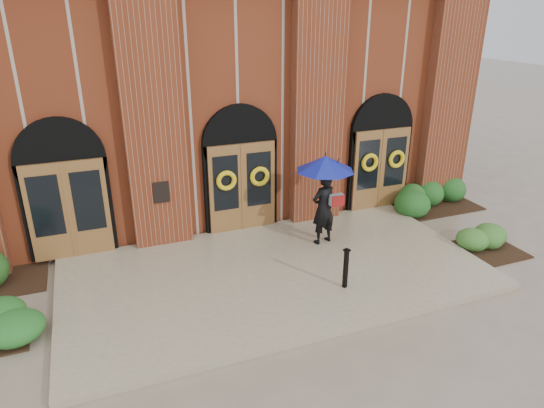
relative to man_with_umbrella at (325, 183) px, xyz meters
name	(u,v)px	position (x,y,z in m)	size (l,w,h in m)	color
ground	(279,278)	(-1.72, -1.09, -1.84)	(90.00, 90.00, 0.00)	gray
landing	(276,272)	(-1.72, -0.94, -1.77)	(10.00, 5.30, 0.15)	tan
church_building	(190,81)	(-1.72, 7.69, 1.66)	(16.20, 12.53, 7.00)	maroon
man_with_umbrella	(325,183)	(0.00, 0.00, 0.00)	(1.81, 1.81, 2.42)	black
metal_post	(346,268)	(-0.56, -2.23, -1.19)	(0.16, 0.16, 0.96)	black
hedge_wall_right	(431,198)	(4.43, 1.11, -1.45)	(3.06, 1.22, 0.79)	#1E4F1C
hedge_front_right	(488,242)	(4.00, -1.82, -1.57)	(1.54, 1.32, 0.54)	#346524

